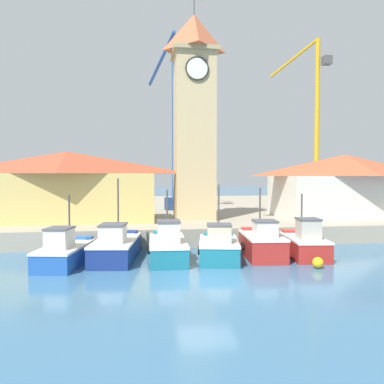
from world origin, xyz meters
name	(u,v)px	position (x,y,z in m)	size (l,w,h in m)	color
ground_plane	(207,282)	(0.00, 0.00, 0.00)	(300.00, 300.00, 0.00)	#386689
quay_wharf	(166,210)	(0.00, 27.63, 0.60)	(120.00, 40.00, 1.21)	#9E937F
fishing_boat_far_left	(65,252)	(-6.72, 3.99, 0.68)	(2.65, 4.76, 3.61)	#2356A8
fishing_boat_left_outer	(116,247)	(-4.20, 4.86, 0.72)	(2.72, 5.37, 4.45)	navy
fishing_boat_left_inner	(168,246)	(-1.38, 4.53, 0.74)	(2.15, 5.18, 3.82)	#196B7F
fishing_boat_mid_left	(219,247)	(1.37, 4.03, 0.71)	(2.77, 4.37, 4.12)	#196B7F
fishing_boat_center	(262,243)	(3.93, 4.40, 0.79)	(2.36, 4.35, 3.93)	#AD2823
fishing_boat_mid_right	(304,244)	(6.35, 4.17, 0.76)	(2.36, 4.30, 3.57)	#AD2823
clock_tower	(194,112)	(1.30, 13.24, 9.58)	(3.51, 3.51, 17.48)	tan
warehouse_left	(67,186)	(-8.31, 13.08, 3.88)	(13.20, 5.41, 5.21)	tan
warehouse_right	(345,185)	(14.02, 13.26, 3.85)	(11.63, 6.78, 5.17)	silver
port_crane_near	(174,145)	(0.47, 22.18, 7.80)	(3.51, 9.06, 17.99)	navy
port_crane_far	(315,138)	(18.66, 28.42, 9.35)	(4.64, 9.00, 20.35)	#976E11
mooring_buoy	(318,263)	(5.90, 1.58, 0.28)	(0.56, 0.56, 0.56)	gold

